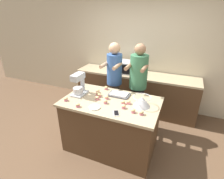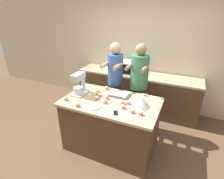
{
  "view_description": "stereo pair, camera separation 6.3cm",
  "coord_description": "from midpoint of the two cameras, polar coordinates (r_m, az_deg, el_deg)",
  "views": [
    {
      "loc": [
        0.98,
        -2.25,
        2.26
      ],
      "look_at": [
        0.0,
        0.05,
        1.11
      ],
      "focal_mm": 28.0,
      "sensor_mm": 36.0,
      "label": 1
    },
    {
      "loc": [
        1.03,
        -2.23,
        2.26
      ],
      "look_at": [
        0.0,
        0.05,
        1.11
      ],
      "focal_mm": 28.0,
      "sensor_mm": 36.0,
      "label": 2
    }
  ],
  "objects": [
    {
      "name": "back_wall",
      "position": [
        4.26,
        9.04,
        12.15
      ],
      "size": [
        10.0,
        0.06,
        2.7
      ],
      "color": "beige",
      "rests_on": "ground_plane"
    },
    {
      "name": "cupcake_7",
      "position": [
        2.69,
        2.93,
        -4.16
      ],
      "size": [
        0.07,
        0.07,
        0.06
      ],
      "color": "#D17084",
      "rests_on": "island_counter"
    },
    {
      "name": "island_counter",
      "position": [
        3.04,
        -0.95,
        -11.39
      ],
      "size": [
        1.54,
        0.92,
        0.93
      ],
      "color": "#4C331E",
      "rests_on": "ground_plane"
    },
    {
      "name": "back_counter",
      "position": [
        4.23,
        7.03,
        -0.68
      ],
      "size": [
        2.8,
        0.6,
        0.91
      ],
      "color": "#4C331E",
      "rests_on": "ground_plane"
    },
    {
      "name": "cupcake_1",
      "position": [
        2.83,
        -5.52,
        -2.75
      ],
      "size": [
        0.07,
        0.07,
        0.06
      ],
      "color": "#D17084",
      "rests_on": "island_counter"
    },
    {
      "name": "cupcake_10",
      "position": [
        3.06,
        -5.29,
        -0.5
      ],
      "size": [
        0.07,
        0.07,
        0.06
      ],
      "color": "#D17084",
      "rests_on": "island_counter"
    },
    {
      "name": "cupcake_8",
      "position": [
        2.84,
        -2.4,
        -2.55
      ],
      "size": [
        0.07,
        0.07,
        0.06
      ],
      "color": "#D17084",
      "rests_on": "island_counter"
    },
    {
      "name": "person_right",
      "position": [
        3.32,
        7.82,
        0.7
      ],
      "size": [
        0.34,
        0.5,
        1.73
      ],
      "color": "#232328",
      "rests_on": "ground_plane"
    },
    {
      "name": "cupcake_4",
      "position": [
        3.17,
        -2.51,
        0.54
      ],
      "size": [
        0.07,
        0.07,
        0.06
      ],
      "color": "#D17084",
      "rests_on": "island_counter"
    },
    {
      "name": "person_left",
      "position": [
        3.46,
        0.22,
        2.07
      ],
      "size": [
        0.31,
        0.49,
        1.72
      ],
      "color": "brown",
      "rests_on": "ground_plane"
    },
    {
      "name": "cupcake_9",
      "position": [
        2.91,
        -4.85,
        -1.88
      ],
      "size": [
        0.07,
        0.07,
        0.06
      ],
      "color": "#D17084",
      "rests_on": "island_counter"
    },
    {
      "name": "cupcake_6",
      "position": [
        2.71,
        -2.85,
        -3.96
      ],
      "size": [
        0.07,
        0.07,
        0.06
      ],
      "color": "#D17084",
      "rests_on": "island_counter"
    },
    {
      "name": "small_plate",
      "position": [
        2.61,
        -6.43,
        -5.81
      ],
      "size": [
        0.17,
        0.17,
        0.02
      ],
      "color": "white",
      "rests_on": "island_counter"
    },
    {
      "name": "cupcake_13",
      "position": [
        2.7,
        4.73,
        -4.11
      ],
      "size": [
        0.07,
        0.07,
        0.06
      ],
      "color": "#D17084",
      "rests_on": "island_counter"
    },
    {
      "name": "cell_phone",
      "position": [
        2.47,
        0.68,
        -7.74
      ],
      "size": [
        0.13,
        0.16,
        0.01
      ],
      "color": "silver",
      "rests_on": "island_counter"
    },
    {
      "name": "stand_mixer",
      "position": [
        2.99,
        -11.35,
        1.27
      ],
      "size": [
        0.2,
        0.3,
        0.38
      ],
      "color": "#B2B7BC",
      "rests_on": "island_counter"
    },
    {
      "name": "cupcake_5",
      "position": [
        2.88,
        -15.47,
        -3.03
      ],
      "size": [
        0.07,
        0.07,
        0.06
      ],
      "color": "#D17084",
      "rests_on": "island_counter"
    },
    {
      "name": "cupcake_2",
      "position": [
        2.58,
        3.09,
        -5.54
      ],
      "size": [
        0.07,
        0.07,
        0.06
      ],
      "color": "#D17084",
      "rests_on": "island_counter"
    },
    {
      "name": "cupcake_12",
      "position": [
        2.67,
        -11.76,
        -4.98
      ],
      "size": [
        0.07,
        0.07,
        0.06
      ],
      "color": "#D17084",
      "rests_on": "island_counter"
    },
    {
      "name": "cupcake_11",
      "position": [
        2.98,
        -5.25,
        -1.25
      ],
      "size": [
        0.07,
        0.07,
        0.06
      ],
      "color": "#D17084",
      "rests_on": "island_counter"
    },
    {
      "name": "ground_plane",
      "position": [
        3.33,
        -0.89,
        -17.85
      ],
      "size": [
        16.0,
        16.0,
        0.0
      ],
      "primitive_type": "plane",
      "color": "brown"
    },
    {
      "name": "cupcake_0",
      "position": [
        2.49,
        6.2,
        -6.88
      ],
      "size": [
        0.07,
        0.07,
        0.06
      ],
      "color": "#D17084",
      "rests_on": "island_counter"
    },
    {
      "name": "baking_tray",
      "position": [
        2.95,
        1.72,
        -1.65
      ],
      "size": [
        0.35,
        0.23,
        0.04
      ],
      "color": "#4C4C51",
      "rests_on": "island_counter"
    },
    {
      "name": "mixing_bowl",
      "position": [
        2.64,
        9.08,
        -3.78
      ],
      "size": [
        0.27,
        0.27,
        0.16
      ],
      "color": "#BCBCC1",
      "rests_on": "island_counter"
    },
    {
      "name": "microwave_oven",
      "position": [
        4.07,
        4.51,
        7.31
      ],
      "size": [
        0.45,
        0.39,
        0.26
      ],
      "color": "#B7B7BC",
      "rests_on": "back_counter"
    },
    {
      "name": "cupcake_3",
      "position": [
        2.46,
        8.82,
        -7.47
      ],
      "size": [
        0.07,
        0.07,
        0.06
      ],
      "color": "#D17084",
      "rests_on": "island_counter"
    }
  ]
}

